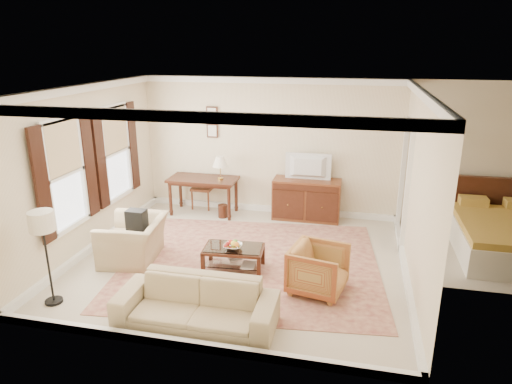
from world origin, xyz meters
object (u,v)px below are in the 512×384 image
at_px(tv, 308,159).
at_px(sideboard, 306,199).
at_px(coffee_table, 234,252).
at_px(club_armchair, 133,233).
at_px(writing_desk, 203,183).
at_px(striped_armchair, 318,267).
at_px(sofa, 196,297).

bearing_deg(tv, sideboard, -90.00).
bearing_deg(coffee_table, club_armchair, -179.86).
relative_size(writing_desk, striped_armchair, 1.83).
distance_m(sideboard, sofa, 4.26).
xyz_separation_m(coffee_table, sofa, (-0.07, -1.60, 0.10)).
relative_size(striped_armchair, club_armchair, 0.72).
xyz_separation_m(writing_desk, coffee_table, (1.33, -2.39, -0.38)).
relative_size(striped_armchair, sofa, 0.38).
height_order(tv, sofa, tv).
bearing_deg(sofa, coffee_table, 87.53).
height_order(coffee_table, striped_armchair, striped_armchair).
xyz_separation_m(sideboard, tv, (0.00, -0.02, 0.88)).
distance_m(writing_desk, club_armchair, 2.44).
height_order(sideboard, striped_armchair, sideboard).
relative_size(writing_desk, coffee_table, 1.46).
xyz_separation_m(writing_desk, striped_armchair, (2.74, -2.78, -0.29)).
relative_size(writing_desk, tv, 1.63).
bearing_deg(sideboard, club_armchair, -135.96).
bearing_deg(writing_desk, sofa, -72.39).
bearing_deg(club_armchair, striped_armchair, 76.25).
height_order(writing_desk, tv, tv).
height_order(striped_armchair, club_armchair, club_armchair).
height_order(tv, coffee_table, tv).
xyz_separation_m(tv, coffee_table, (-0.88, -2.54, -1.00)).
height_order(writing_desk, striped_armchair, writing_desk).
xyz_separation_m(coffee_table, striped_armchair, (1.41, -0.39, 0.09)).
distance_m(tv, club_armchair, 3.77).
bearing_deg(writing_desk, club_armchair, -100.32).
distance_m(writing_desk, tv, 2.30).
bearing_deg(sofa, striped_armchair, 39.19).
bearing_deg(striped_armchair, sideboard, 22.06).
xyz_separation_m(writing_desk, sofa, (1.27, -3.99, -0.28)).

